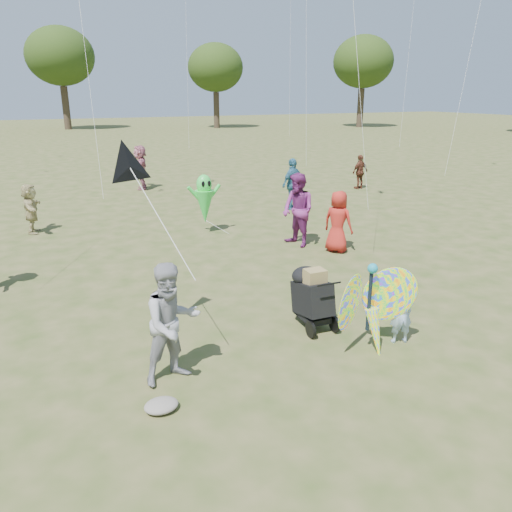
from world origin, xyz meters
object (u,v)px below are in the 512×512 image
at_px(crowd_a, 338,222).
at_px(alien_kite, 205,201).
at_px(crowd_d, 31,209).
at_px(crowd_j, 141,167).
at_px(jogging_stroller, 311,294).
at_px(butterfly_kite, 372,309).
at_px(child_girl, 401,313).
at_px(adult_man, 172,323).
at_px(crowd_h, 360,172).
at_px(crowd_c, 293,184).
at_px(crowd_e, 298,210).

height_order(crowd_a, alien_kite, alien_kite).
xyz_separation_m(crowd_d, alien_kite, (4.57, -2.26, 0.24)).
xyz_separation_m(crowd_j, jogging_stroller, (-0.44, -14.50, -0.32)).
distance_m(jogging_stroller, butterfly_kite, 1.25).
bearing_deg(crowd_j, crowd_a, 29.56).
height_order(crowd_d, alien_kite, alien_kite).
bearing_deg(child_girl, jogging_stroller, -32.20).
xyz_separation_m(child_girl, crowd_a, (1.92, 4.62, 0.27)).
bearing_deg(child_girl, crowd_a, -95.53).
xyz_separation_m(adult_man, crowd_d, (-1.45, 9.50, -0.16)).
distance_m(adult_man, butterfly_kite, 3.12).
distance_m(child_girl, alien_kite, 7.80).
relative_size(adult_man, jogging_stroller, 1.63).
height_order(crowd_h, alien_kite, alien_kite).
bearing_deg(crowd_h, butterfly_kite, 43.21).
relative_size(crowd_j, butterfly_kite, 1.07).
distance_m(adult_man, crowd_j, 15.46).
relative_size(crowd_h, crowd_j, 0.78).
xyz_separation_m(crowd_h, butterfly_kite, (-8.54, -11.69, 0.00)).
height_order(crowd_d, jogging_stroller, crowd_d).
bearing_deg(crowd_c, child_girl, 49.54).
height_order(crowd_a, crowd_h, crowd_a).
bearing_deg(child_girl, adult_man, 8.88).
height_order(crowd_c, crowd_h, crowd_c).
relative_size(crowd_e, alien_kite, 1.13).
bearing_deg(crowd_h, crowd_j, -35.91).
height_order(child_girl, crowd_j, crowd_j).
relative_size(butterfly_kite, alien_kite, 1.00).
bearing_deg(adult_man, crowd_e, 34.64).
relative_size(crowd_c, crowd_e, 0.91).
xyz_separation_m(adult_man, crowd_h, (11.60, 11.14, -0.16)).
bearing_deg(adult_man, crowd_d, 88.03).
distance_m(crowd_h, butterfly_kite, 14.48).
relative_size(crowd_c, crowd_h, 1.23).
relative_size(adult_man, butterfly_kite, 1.02).
bearing_deg(butterfly_kite, alien_kite, 89.52).
bearing_deg(child_girl, butterfly_kite, 19.19).
xyz_separation_m(child_girl, crowd_h, (7.91, 11.67, 0.20)).
height_order(adult_man, alien_kite, adult_man).
distance_m(child_girl, crowd_d, 11.27).
height_order(child_girl, jogging_stroller, jogging_stroller).
relative_size(child_girl, crowd_c, 0.59).
bearing_deg(crowd_d, crowd_j, -30.75).
distance_m(butterfly_kite, alien_kite, 7.80).
xyz_separation_m(child_girl, alien_kite, (-0.56, 7.77, 0.44)).
distance_m(crowd_a, crowd_e, 1.13).
xyz_separation_m(adult_man, alien_kite, (3.13, 7.24, 0.08)).
bearing_deg(crowd_e, jogging_stroller, -36.75).
relative_size(crowd_d, butterfly_kite, 0.84).
bearing_deg(crowd_d, butterfly_kite, -147.56).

